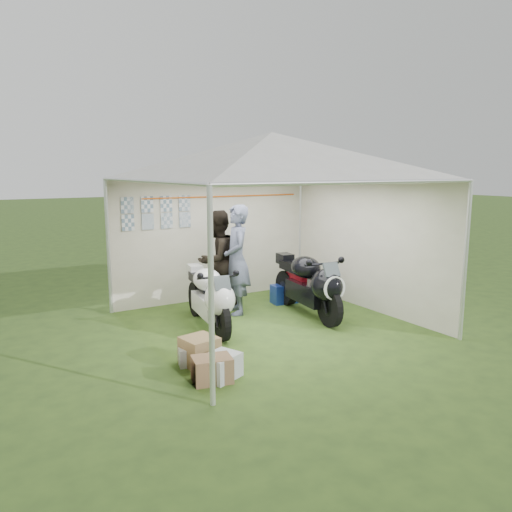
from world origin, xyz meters
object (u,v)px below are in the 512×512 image
object	(u,v)px
motorcycle_black	(310,283)
crate_2	(191,356)
canopy_tent	(270,161)
crate_0	(221,366)
crate_3	(212,369)
motorcycle_white	(210,296)
equipment_box	(319,285)
crate_1	(200,351)
paddock_stand	(284,294)
person_dark_jacket	(217,261)
person_blue_jacket	(237,260)

from	to	relation	value
motorcycle_black	crate_2	bearing A→B (deg)	-153.21
canopy_tent	crate_0	world-z (taller)	canopy_tent
crate_3	motorcycle_white	bearing A→B (deg)	64.81
canopy_tent	motorcycle_white	bearing A→B (deg)	163.25
equipment_box	crate_1	distance (m)	3.85
paddock_stand	crate_3	bearing A→B (deg)	-137.30
crate_0	person_dark_jacket	bearing A→B (deg)	64.21
crate_1	motorcycle_black	bearing A→B (deg)	21.65
paddock_stand	person_blue_jacket	distance (m)	1.32
motorcycle_black	equipment_box	bearing A→B (deg)	52.40
crate_3	equipment_box	bearing A→B (deg)	35.08
motorcycle_white	crate_1	xyz separation A→B (m)	(-0.75, -1.23, -0.35)
canopy_tent	person_blue_jacket	xyz separation A→B (m)	(-0.13, 0.84, -1.64)
crate_1	motorcycle_white	bearing A→B (deg)	58.78
motorcycle_white	crate_3	size ratio (longest dim) A/B	4.32
crate_3	motorcycle_black	bearing A→B (deg)	30.80
motorcycle_white	paddock_stand	xyz separation A→B (m)	(1.85, 0.70, -0.36)
canopy_tent	person_dark_jacket	world-z (taller)	canopy_tent
equipment_box	person_dark_jacket	bearing A→B (deg)	171.22
paddock_stand	equipment_box	xyz separation A→B (m)	(0.76, -0.06, 0.08)
paddock_stand	person_blue_jacket	size ratio (longest dim) A/B	0.25
person_blue_jacket	crate_1	bearing A→B (deg)	-22.30
person_dark_jacket	canopy_tent	bearing A→B (deg)	82.54
motorcycle_black	paddock_stand	bearing A→B (deg)	90.00
paddock_stand	crate_1	xyz separation A→B (m)	(-2.60, -1.93, 0.01)
equipment_box	crate_2	bearing A→B (deg)	-152.27
person_dark_jacket	crate_3	xyz separation A→B (m)	(-1.44, -2.73, -0.73)
person_dark_jacket	crate_3	size ratio (longest dim) A/B	3.91
person_blue_jacket	equipment_box	distance (m)	1.96
canopy_tent	person_blue_jacket	size ratio (longest dim) A/B	3.02
paddock_stand	crate_2	bearing A→B (deg)	-145.17
crate_0	crate_1	distance (m)	0.52
crate_2	person_blue_jacket	bearing A→B (deg)	46.97
canopy_tent	crate_2	bearing A→B (deg)	-152.96
motorcycle_white	crate_2	distance (m)	1.50
canopy_tent	crate_3	world-z (taller)	canopy_tent
motorcycle_black	motorcycle_white	bearing A→B (deg)	178.99
person_blue_jacket	crate_2	xyz separation A→B (m)	(-1.62, -1.73, -0.82)
canopy_tent	crate_0	size ratio (longest dim) A/B	12.90
motorcycle_white	crate_0	distance (m)	1.92
equipment_box	crate_3	size ratio (longest dim) A/B	1.11
person_dark_jacket	equipment_box	world-z (taller)	person_dark_jacket
person_blue_jacket	crate_0	distance (m)	2.85
crate_2	crate_3	world-z (taller)	crate_3
motorcycle_white	paddock_stand	bearing A→B (deg)	29.49
motorcycle_black	equipment_box	distance (m)	1.29
crate_0	crate_1	xyz separation A→B (m)	(-0.04, 0.51, 0.03)
motorcycle_black	crate_1	world-z (taller)	motorcycle_black
canopy_tent	crate_0	xyz separation A→B (m)	(-1.62, -1.47, -2.43)
paddock_stand	crate_0	size ratio (longest dim) A/B	1.05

